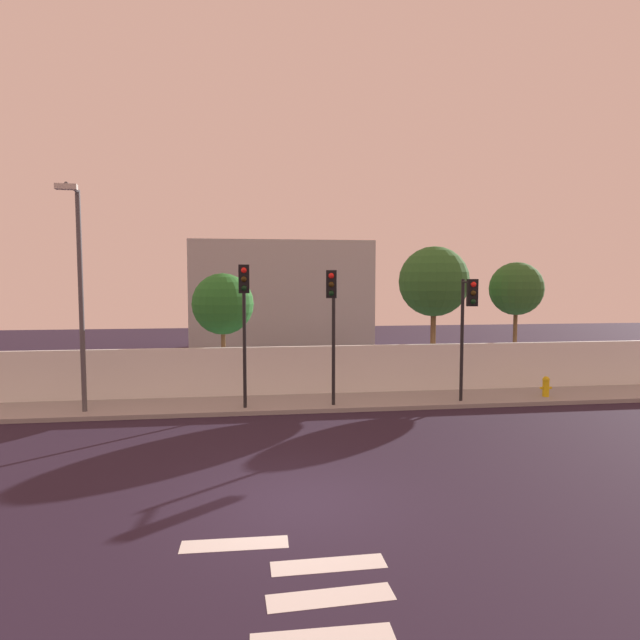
{
  "coord_description": "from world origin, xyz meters",
  "views": [
    {
      "loc": [
        -0.92,
        -10.31,
        4.43
      ],
      "look_at": [
        1.36,
        6.5,
        3.16
      ],
      "focal_mm": 29.93,
      "sensor_mm": 36.0,
      "label": 1
    }
  ],
  "objects_px": {
    "traffic_light_right": "(244,306)",
    "roadside_tree_midright": "(516,289)",
    "fire_hydrant": "(546,386)",
    "roadside_tree_midleft": "(434,282)",
    "street_lamp_curbside": "(79,284)",
    "roadside_tree_leftmost": "(223,304)",
    "traffic_light_center": "(468,313)",
    "traffic_light_left": "(332,308)"
  },
  "relations": [
    {
      "from": "traffic_light_center",
      "to": "fire_hydrant",
      "type": "distance_m",
      "value": 4.5
    },
    {
      "from": "traffic_light_center",
      "to": "roadside_tree_midleft",
      "type": "height_order",
      "value": "roadside_tree_midleft"
    },
    {
      "from": "roadside_tree_leftmost",
      "to": "roadside_tree_midleft",
      "type": "relative_size",
      "value": 0.81
    },
    {
      "from": "street_lamp_curbside",
      "to": "roadside_tree_leftmost",
      "type": "bearing_deg",
      "value": 37.39
    },
    {
      "from": "roadside_tree_midleft",
      "to": "traffic_light_right",
      "type": "bearing_deg",
      "value": -154.01
    },
    {
      "from": "fire_hydrant",
      "to": "roadside_tree_leftmost",
      "type": "height_order",
      "value": "roadside_tree_leftmost"
    },
    {
      "from": "traffic_light_right",
      "to": "roadside_tree_leftmost",
      "type": "xyz_separation_m",
      "value": [
        -0.85,
        3.77,
        -0.12
      ]
    },
    {
      "from": "street_lamp_curbside",
      "to": "fire_hydrant",
      "type": "distance_m",
      "value": 16.61
    },
    {
      "from": "street_lamp_curbside",
      "to": "roadside_tree_midleft",
      "type": "distance_m",
      "value": 13.35
    },
    {
      "from": "traffic_light_right",
      "to": "roadside_tree_midright",
      "type": "xyz_separation_m",
      "value": [
        11.35,
        3.77,
        0.44
      ]
    },
    {
      "from": "traffic_light_right",
      "to": "street_lamp_curbside",
      "type": "distance_m",
      "value": 5.26
    },
    {
      "from": "street_lamp_curbside",
      "to": "roadside_tree_midright",
      "type": "distance_m",
      "value": 16.88
    },
    {
      "from": "traffic_light_right",
      "to": "traffic_light_center",
      "type": "bearing_deg",
      "value": -1.17
    },
    {
      "from": "traffic_light_left",
      "to": "roadside_tree_leftmost",
      "type": "relative_size",
      "value": 0.98
    },
    {
      "from": "roadside_tree_midleft",
      "to": "roadside_tree_midright",
      "type": "bearing_deg",
      "value": 0.0
    },
    {
      "from": "traffic_light_center",
      "to": "fire_hydrant",
      "type": "bearing_deg",
      "value": 13.76
    },
    {
      "from": "traffic_light_right",
      "to": "roadside_tree_midleft",
      "type": "distance_m",
      "value": 8.64
    },
    {
      "from": "traffic_light_center",
      "to": "roadside_tree_midleft",
      "type": "distance_m",
      "value": 4.07
    },
    {
      "from": "traffic_light_center",
      "to": "roadside_tree_midleft",
      "type": "bearing_deg",
      "value": 87.09
    },
    {
      "from": "traffic_light_right",
      "to": "fire_hydrant",
      "type": "height_order",
      "value": "traffic_light_right"
    },
    {
      "from": "traffic_light_right",
      "to": "roadside_tree_midright",
      "type": "height_order",
      "value": "roadside_tree_midright"
    },
    {
      "from": "traffic_light_right",
      "to": "street_lamp_curbside",
      "type": "height_order",
      "value": "street_lamp_curbside"
    },
    {
      "from": "street_lamp_curbside",
      "to": "traffic_light_center",
      "type": "bearing_deg",
      "value": -2.72
    },
    {
      "from": "street_lamp_curbside",
      "to": "roadside_tree_leftmost",
      "type": "height_order",
      "value": "street_lamp_curbside"
    },
    {
      "from": "traffic_light_center",
      "to": "roadside_tree_midright",
      "type": "distance_m",
      "value": 5.52
    },
    {
      "from": "traffic_light_left",
      "to": "traffic_light_right",
      "type": "xyz_separation_m",
      "value": [
        -2.89,
        0.01,
        0.11
      ]
    },
    {
      "from": "street_lamp_curbside",
      "to": "roadside_tree_midright",
      "type": "bearing_deg",
      "value": 11.34
    },
    {
      "from": "fire_hydrant",
      "to": "roadside_tree_midleft",
      "type": "distance_m",
      "value": 5.88
    },
    {
      "from": "traffic_light_right",
      "to": "fire_hydrant",
      "type": "bearing_deg",
      "value": 3.59
    },
    {
      "from": "roadside_tree_midright",
      "to": "traffic_light_left",
      "type": "bearing_deg",
      "value": -155.89
    },
    {
      "from": "roadside_tree_leftmost",
      "to": "roadside_tree_midleft",
      "type": "xyz_separation_m",
      "value": [
        8.59,
        0.0,
        0.87
      ]
    },
    {
      "from": "traffic_light_left",
      "to": "traffic_light_right",
      "type": "bearing_deg",
      "value": 179.74
    },
    {
      "from": "fire_hydrant",
      "to": "roadside_tree_leftmost",
      "type": "relative_size",
      "value": 0.16
    },
    {
      "from": "fire_hydrant",
      "to": "roadside_tree_midleft",
      "type": "relative_size",
      "value": 0.13
    },
    {
      "from": "traffic_light_right",
      "to": "roadside_tree_midleft",
      "type": "relative_size",
      "value": 0.82
    },
    {
      "from": "traffic_light_left",
      "to": "fire_hydrant",
      "type": "xyz_separation_m",
      "value": [
        8.09,
        0.7,
        -2.95
      ]
    },
    {
      "from": "traffic_light_left",
      "to": "roadside_tree_midright",
      "type": "relative_size",
      "value": 0.89
    },
    {
      "from": "street_lamp_curbside",
      "to": "fire_hydrant",
      "type": "height_order",
      "value": "street_lamp_curbside"
    },
    {
      "from": "traffic_light_left",
      "to": "roadside_tree_midright",
      "type": "bearing_deg",
      "value": 24.11
    },
    {
      "from": "traffic_light_right",
      "to": "traffic_light_left",
      "type": "bearing_deg",
      "value": -0.26
    },
    {
      "from": "roadside_tree_leftmost",
      "to": "roadside_tree_midleft",
      "type": "height_order",
      "value": "roadside_tree_midleft"
    },
    {
      "from": "roadside_tree_midright",
      "to": "fire_hydrant",
      "type": "bearing_deg",
      "value": -96.83
    }
  ]
}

